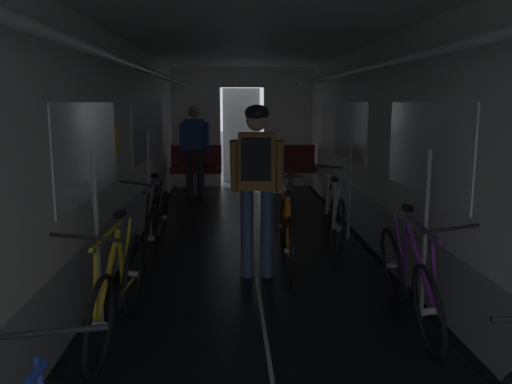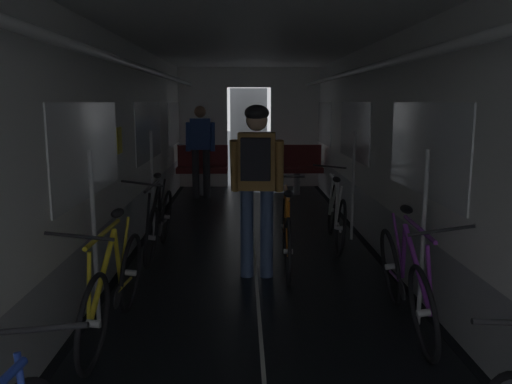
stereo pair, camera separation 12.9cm
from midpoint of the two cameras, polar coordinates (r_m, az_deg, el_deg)
The scene contains 10 objects.
train_car_shell at distance 5.39m, azimuth 0.62°, elevation 9.25°, with size 3.14×12.34×2.57m.
bench_seat_far_left at distance 9.95m, azimuth -5.53°, elevation 2.96°, with size 0.98×0.51×0.95m.
bench_seat_far_right at distance 9.99m, azimuth 4.84°, elevation 2.99°, with size 0.98×0.51×0.95m.
bicycle_white at distance 6.50m, azimuth 9.33°, elevation -2.46°, with size 0.44×1.69×0.95m.
bicycle_purple at distance 4.29m, azimuth 16.97°, elevation -9.29°, with size 0.44×1.70×0.96m.
bicycle_black at distance 6.12m, azimuth -10.05°, elevation -3.27°, with size 0.44×1.69×0.95m.
bicycle_yellow at distance 4.06m, azimuth -14.46°, elevation -10.20°, with size 0.44×1.69×0.95m.
person_cyclist_aisle at distance 5.09m, azimuth 0.80°, elevation 2.15°, with size 0.54×0.41×1.73m.
bicycle_orange_in_aisle at distance 5.51m, azimuth 4.03°, elevation -4.57°, with size 0.44×1.69×0.93m.
person_standing_near_bench at distance 9.54m, azimuth -5.71°, elevation 5.12°, with size 0.53×0.23×1.69m.
Camera 2 is at (-0.13, -1.79, 1.75)m, focal length 36.44 mm.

